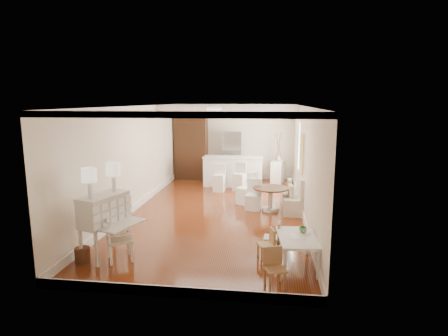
% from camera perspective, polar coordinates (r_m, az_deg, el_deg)
% --- Properties ---
extents(room, '(9.00, 9.04, 2.82)m').
position_cam_1_polar(room, '(10.05, -0.57, 4.77)').
color(room, brown).
rests_on(room, ground).
extents(secretary_bureau, '(1.22, 1.23, 1.22)m').
position_cam_1_polar(secretary_bureau, '(7.51, -17.72, -8.37)').
color(secretary_bureau, silver).
rests_on(secretary_bureau, ground).
extents(gustavian_armchair, '(0.66, 0.66, 0.84)m').
position_cam_1_polar(gustavian_armchair, '(7.32, -15.64, -10.34)').
color(gustavian_armchair, white).
rests_on(gustavian_armchair, ground).
extents(wicker_basket, '(0.37, 0.37, 0.28)m').
position_cam_1_polar(wicker_basket, '(7.54, -20.76, -12.29)').
color(wicker_basket, '#532D1A').
rests_on(wicker_basket, ground).
extents(kids_table, '(0.76, 1.16, 0.55)m').
position_cam_1_polar(kids_table, '(7.00, 11.07, -12.35)').
color(kids_table, white).
rests_on(kids_table, ground).
extents(kids_chair_a, '(0.37, 0.37, 0.60)m').
position_cam_1_polar(kids_chair_a, '(7.17, 6.39, -11.45)').
color(kids_chair_a, tan).
rests_on(kids_chair_a, ground).
extents(kids_chair_b, '(0.33, 0.33, 0.64)m').
position_cam_1_polar(kids_chair_b, '(7.46, 7.31, -10.40)').
color(kids_chair_b, '#A47F4A').
rests_on(kids_chair_b, ground).
extents(kids_chair_c, '(0.40, 0.40, 0.65)m').
position_cam_1_polar(kids_chair_c, '(6.18, 7.80, -14.91)').
color(kids_chair_c, '#A3734A').
rests_on(kids_chair_c, ground).
extents(banquette, '(0.52, 1.60, 0.98)m').
position_cam_1_polar(banquette, '(10.40, 10.32, -3.55)').
color(banquette, silver).
rests_on(banquette, ground).
extents(dining_table, '(1.06, 1.06, 0.65)m').
position_cam_1_polar(dining_table, '(10.18, 7.08, -4.73)').
color(dining_table, '#4D2D18').
rests_on(dining_table, ground).
extents(slip_chair_near, '(0.44, 0.45, 0.83)m').
position_cam_1_polar(slip_chair_near, '(10.23, 4.51, -4.07)').
color(slip_chair_near, white).
rests_on(slip_chair_near, ground).
extents(slip_chair_far, '(0.63, 0.63, 0.96)m').
position_cam_1_polar(slip_chair_far, '(10.75, 3.50, -3.00)').
color(slip_chair_far, white).
rests_on(slip_chair_far, ground).
extents(breakfast_counter, '(2.05, 0.65, 1.03)m').
position_cam_1_polar(breakfast_counter, '(12.98, 1.37, -0.51)').
color(breakfast_counter, white).
rests_on(breakfast_counter, ground).
extents(bar_stool_left, '(0.39, 0.39, 0.89)m').
position_cam_1_polar(bar_stool_left, '(12.19, -0.75, -1.54)').
color(bar_stool_left, white).
rests_on(bar_stool_left, ground).
extents(bar_stool_right, '(0.46, 0.46, 0.92)m').
position_cam_1_polar(bar_stool_right, '(12.34, 2.34, -1.35)').
color(bar_stool_right, silver).
rests_on(bar_stool_right, ground).
extents(pantry_cabinet, '(1.20, 0.60, 2.30)m').
position_cam_1_polar(pantry_cabinet, '(14.20, -5.02, 2.98)').
color(pantry_cabinet, '#381E11').
rests_on(pantry_cabinet, ground).
extents(fridge, '(0.75, 0.65, 1.80)m').
position_cam_1_polar(fridge, '(13.93, 2.64, 1.83)').
color(fridge, silver).
rests_on(fridge, ground).
extents(sideboard, '(0.53, 0.91, 0.81)m').
position_cam_1_polar(sideboard, '(13.65, 8.20, -0.54)').
color(sideboard, silver).
rests_on(sideboard, ground).
extents(pencil_cup, '(0.16, 0.16, 0.11)m').
position_cam_1_polar(pencil_cup, '(7.09, 11.92, -9.20)').
color(pencil_cup, '#59985B').
rests_on(pencil_cup, kids_table).
extents(branch_vase, '(0.24, 0.24, 0.20)m').
position_cam_1_polar(branch_vase, '(13.59, 8.42, 1.57)').
color(branch_vase, white).
rests_on(branch_vase, sideboard).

